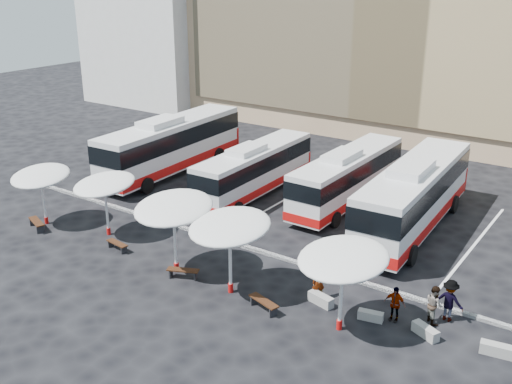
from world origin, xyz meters
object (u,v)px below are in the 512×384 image
Objects in this scene: sunshade_4 at (343,259)px; wood_bench_3 at (264,303)px; wood_bench_1 at (117,244)px; conc_bench_3 at (497,350)px; bus_2 at (348,176)px; passenger_2 at (395,304)px; bus_0 at (172,144)px; bus_1 at (255,169)px; bus_3 at (415,194)px; sunshade_1 at (104,184)px; passenger_3 at (450,300)px; wood_bench_0 at (37,223)px; passenger_0 at (318,283)px; sunshade_2 at (173,208)px; passenger_1 at (434,304)px; conc_bench_1 at (371,316)px; conc_bench_0 at (321,299)px; sunshade_3 at (230,227)px; conc_bench_2 at (425,331)px; wood_bench_2 at (183,271)px; sunshade_0 at (41,176)px.

sunshade_4 is 2.89× the size of wood_bench_3.
conc_bench_3 is at bearing 5.76° from wood_bench_1.
conc_bench_3 is (11.97, -11.09, -1.60)m from bus_2.
bus_2 is 13.53m from passenger_2.
wood_bench_1 is (6.35, -11.38, -1.81)m from bus_0.
bus_1 is 0.83× the size of bus_3.
conc_bench_3 is (25.23, -9.48, -1.91)m from bus_0.
passenger_3 is at bearing 6.67° from sunshade_1.
passenger_0 is at bearing 8.19° from wood_bench_0.
sunshade_1 is at bearing 175.85° from sunshade_4.
bus_3 is 9.88m from passenger_0.
wood_bench_1 is at bearing -179.74° from sunshade_2.
passenger_1 is (4.94, 1.03, 0.07)m from passenger_0.
conc_bench_1 is at bearing -44.30° from passenger_0.
conc_bench_0 is at bearing 6.60° from wood_bench_1.
passenger_0 is (-0.66, -9.76, -1.35)m from bus_3.
wood_bench_3 is at bearing 71.96° from passenger_1.
conc_bench_2 is (8.61, 1.66, -3.06)m from sunshade_3.
passenger_2 is (0.81, 0.54, 0.60)m from conc_bench_1.
wood_bench_0 is 1.09× the size of wood_bench_2.
sunshade_4 is at bearing -130.10° from passenger_2.
bus_1 is at bearing 136.80° from conc_bench_0.
wood_bench_2 is 6.59m from passenger_0.
bus_3 is (18.14, 0.10, -0.01)m from bus_0.
conc_bench_0 is 4.69m from conc_bench_2.
bus_0 is at bearing 119.14° from wood_bench_1.
wood_bench_3 is 5.57m from passenger_2.
passenger_0 reaches higher than wood_bench_3.
sunshade_0 is 19.15m from sunshade_4.
bus_2 reaches higher than bus_1.
sunshade_2 reaches higher than passenger_0.
sunshade_2 is 3.20× the size of conc_bench_0.
passenger_0 is at bearing 132.40° from conc_bench_0.
wood_bench_2 is at bearing 177.73° from wood_bench_3.
bus_0 reaches higher than sunshade_2.
bus_3 reaches higher than wood_bench_2.
conc_bench_0 is (17.84, -10.05, -1.91)m from bus_0.
sunshade_2 is at bearing 57.61° from passenger_1.
conc_bench_3 is at bearing 7.29° from sunshade_2.
passenger_2 is (3.17, 0.61, 0.56)m from conc_bench_0.
bus_3 reaches higher than passenger_2.
bus_1 is 17.77m from conc_bench_2.
wood_bench_1 is at bearing -63.55° from bus_0.
bus_1 is at bearing 99.44° from passenger_0.
bus_2 is at bearing 77.96° from sunshade_2.
bus_3 reaches higher than sunshade_3.
conc_bench_3 is at bearing 17.94° from sunshade_4.
sunshade_4 is 3.42m from conc_bench_1.
wood_bench_1 is (-13.08, -0.03, -2.90)m from sunshade_4.
bus_0 is at bearing 113.46° from sunshade_1.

